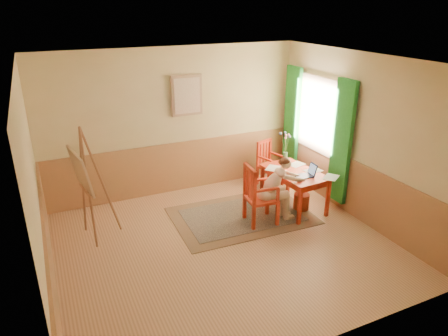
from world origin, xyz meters
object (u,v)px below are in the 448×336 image
table (295,176)px  laptop (307,174)px  easel (83,175)px  chair_back (269,163)px  figure (276,187)px  chair_left (258,195)px

table → laptop: laptop is taller
table → easel: (-3.52, 0.46, 0.47)m
chair_back → figure: (-0.66, -1.36, 0.17)m
chair_back → chair_left: bearing=-126.6°
chair_left → chair_back: 1.66m
table → chair_back: chair_back is taller
table → chair_back: 1.13m
table → easel: bearing=172.5°
figure → laptop: size_ratio=3.09×
chair_left → figure: bearing=-4.8°
figure → easel: easel is taller
chair_left → chair_back: (0.99, 1.33, -0.06)m
chair_back → easel: size_ratio=0.50×
figure → laptop: bearing=-0.9°
table → laptop: bearing=-77.5°
figure → easel: bearing=166.5°
chair_back → laptop: (-0.07, -1.37, 0.30)m
laptop → easel: 3.67m
chair_left → laptop: bearing=-2.3°
figure → chair_back: bearing=64.1°
table → chair_back: (0.13, 1.11, -0.17)m
table → easel: easel is taller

